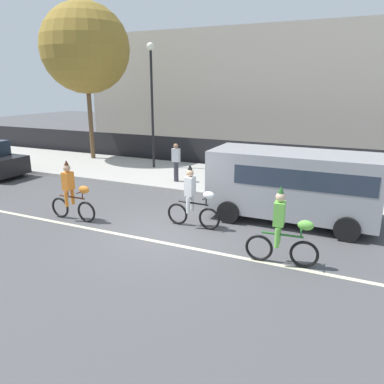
% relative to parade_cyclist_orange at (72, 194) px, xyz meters
% --- Properties ---
extents(ground_plane, '(80.00, 80.00, 0.00)m').
position_rel_parade_cyclist_orange_xyz_m(ground_plane, '(3.23, 0.10, -0.84)').
color(ground_plane, '#4C4C4F').
extents(road_centre_line, '(36.00, 0.14, 0.01)m').
position_rel_parade_cyclist_orange_xyz_m(road_centre_line, '(3.23, -0.40, -0.84)').
color(road_centre_line, beige).
rests_on(road_centre_line, ground).
extents(sidewalk_curb, '(60.00, 5.00, 0.15)m').
position_rel_parade_cyclist_orange_xyz_m(sidewalk_curb, '(3.23, 6.60, -0.77)').
color(sidewalk_curb, '#ADAAA3').
rests_on(sidewalk_curb, ground).
extents(fence_line, '(40.00, 0.08, 1.40)m').
position_rel_parade_cyclist_orange_xyz_m(fence_line, '(3.23, 9.50, -0.14)').
color(fence_line, black).
rests_on(fence_line, ground).
extents(building_backdrop, '(28.00, 8.00, 7.53)m').
position_rel_parade_cyclist_orange_xyz_m(building_backdrop, '(3.67, 18.10, 2.92)').
color(building_backdrop, '#B2A899').
rests_on(building_backdrop, ground).
extents(parade_cyclist_orange, '(1.72, 0.50, 1.92)m').
position_rel_parade_cyclist_orange_xyz_m(parade_cyclist_orange, '(0.00, 0.00, 0.00)').
color(parade_cyclist_orange, black).
rests_on(parade_cyclist_orange, ground).
extents(parade_cyclist_zebra, '(1.72, 0.50, 1.92)m').
position_rel_parade_cyclist_orange_xyz_m(parade_cyclist_zebra, '(3.69, 1.02, 0.00)').
color(parade_cyclist_zebra, black).
rests_on(parade_cyclist_zebra, ground).
extents(parade_cyclist_lime, '(1.72, 0.50, 1.92)m').
position_rel_parade_cyclist_orange_xyz_m(parade_cyclist_lime, '(6.60, -0.31, 0.00)').
color(parade_cyclist_lime, black).
rests_on(parade_cyclist_lime, ground).
extents(parked_van_grey, '(5.00, 2.22, 2.18)m').
position_rel_parade_cyclist_orange_xyz_m(parked_van_grey, '(6.30, 2.80, 0.44)').
color(parked_van_grey, '#99999E').
rests_on(parked_van_grey, ground).
extents(street_lamp_post, '(0.36, 0.36, 5.86)m').
position_rel_parade_cyclist_orange_xyz_m(street_lamp_post, '(-1.38, 7.35, 3.15)').
color(street_lamp_post, black).
rests_on(street_lamp_post, sidewalk_curb).
extents(street_tree_near_lamp, '(4.61, 4.61, 8.12)m').
position_rel_parade_cyclist_orange_xyz_m(street_tree_near_lamp, '(-5.70, 7.99, 5.11)').
color(street_tree_near_lamp, brown).
rests_on(street_tree_near_lamp, sidewalk_curb).
extents(pedestrian_onlooker, '(0.32, 0.20, 1.62)m').
position_rel_parade_cyclist_orange_xyz_m(pedestrian_onlooker, '(0.96, 5.24, 0.17)').
color(pedestrian_onlooker, '#33333D').
rests_on(pedestrian_onlooker, sidewalk_curb).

